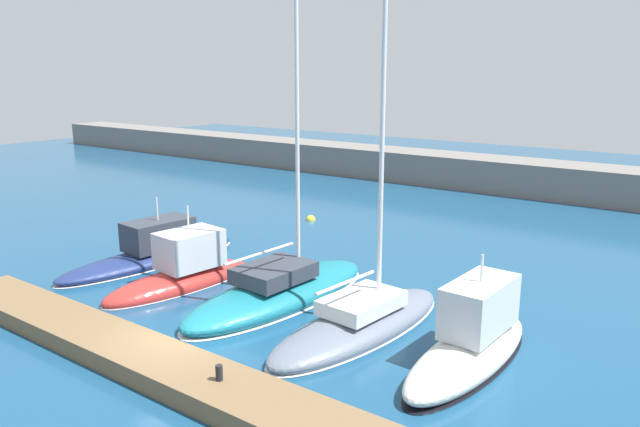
% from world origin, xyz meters
% --- Properties ---
extents(ground_plane, '(120.00, 120.00, 0.00)m').
position_xyz_m(ground_plane, '(0.00, 0.00, 0.00)').
color(ground_plane, navy).
extents(dock_pier, '(20.44, 2.10, 0.59)m').
position_xyz_m(dock_pier, '(0.00, -1.30, 0.30)').
color(dock_pier, brown).
rests_on(dock_pier, ground_plane).
extents(breakwater_seawall, '(108.00, 3.99, 2.39)m').
position_xyz_m(breakwater_seawall, '(0.00, 32.30, 1.19)').
color(breakwater_seawall, slate).
rests_on(breakwater_seawall, ground_plane).
extents(motorboat_navy_nearest, '(3.27, 9.56, 3.30)m').
position_xyz_m(motorboat_navy_nearest, '(-8.28, 5.63, 0.49)').
color(motorboat_navy_nearest, navy).
rests_on(motorboat_navy_nearest, ground_plane).
extents(motorboat_red_second, '(2.99, 7.27, 3.81)m').
position_xyz_m(motorboat_red_second, '(-4.71, 4.30, 0.53)').
color(motorboat_red_second, '#B72D28').
rests_on(motorboat_red_second, ground_plane).
extents(sailboat_teal_third, '(3.68, 9.80, 16.35)m').
position_xyz_m(sailboat_teal_third, '(-0.36, 5.38, 0.40)').
color(sailboat_teal_third, '#19707F').
rests_on(sailboat_teal_third, ground_plane).
extents(sailboat_slate_fourth, '(3.48, 8.94, 18.90)m').
position_xyz_m(sailboat_slate_fourth, '(3.75, 4.83, 0.39)').
color(sailboat_slate_fourth, slate).
rests_on(sailboat_slate_fourth, ground_plane).
extents(motorboat_ivory_fifth, '(2.33, 7.18, 3.68)m').
position_xyz_m(motorboat_ivory_fifth, '(7.79, 4.84, 0.71)').
color(motorboat_ivory_fifth, silver).
rests_on(motorboat_ivory_fifth, ground_plane).
extents(mooring_buoy_yellow, '(0.57, 0.57, 0.57)m').
position_xyz_m(mooring_buoy_yellow, '(-7.33, 16.58, 0.00)').
color(mooring_buoy_yellow, yellow).
rests_on(mooring_buoy_yellow, ground_plane).
extents(dock_bollard, '(0.20, 0.20, 0.44)m').
position_xyz_m(dock_bollard, '(3.13, -1.30, 0.81)').
color(dock_bollard, black).
rests_on(dock_bollard, dock_pier).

